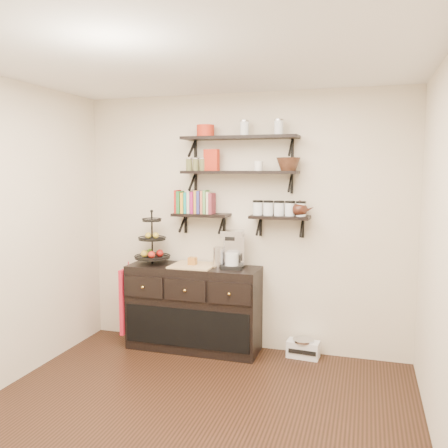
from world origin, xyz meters
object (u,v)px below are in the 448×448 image
coffee_maker (233,250)px  fruit_stand (153,246)px  sideboard (194,307)px  radio (303,348)px

coffee_maker → fruit_stand: bearing=174.9°
sideboard → coffee_maker: 0.77m
radio → coffee_maker: bearing=-169.9°
fruit_stand → radio: size_ratio=1.67×
sideboard → coffee_maker: (0.43, 0.03, 0.64)m
sideboard → coffee_maker: bearing=3.6°
sideboard → fruit_stand: bearing=179.5°
fruit_stand → coffee_maker: size_ratio=1.40×
radio → sideboard: bearing=-170.5°
sideboard → coffee_maker: coffee_maker is taller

